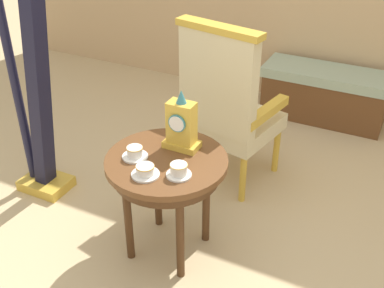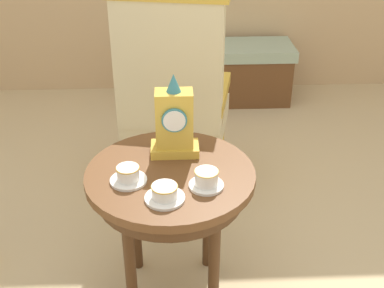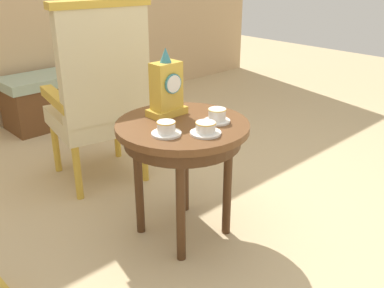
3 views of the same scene
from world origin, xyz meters
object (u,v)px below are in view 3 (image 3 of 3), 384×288
Objects in this scene: side_table at (183,138)px; teacup_center at (217,116)px; window_bench at (65,96)px; mantel_clock at (167,89)px; teacup_left at (166,129)px; armchair at (100,94)px; teacup_right at (206,129)px.

teacup_center is at bearing -39.24° from side_table.
side_table is at bearing -101.69° from window_bench.
window_bench is at bearing 78.07° from mantel_clock.
teacup_left reaches higher than window_bench.
mantel_clock is (0.02, 0.14, 0.21)m from side_table.
teacup_left reaches higher than side_table.
teacup_center is (0.28, -0.04, 0.00)m from teacup_left.
armchair is 1.09× the size of window_bench.
teacup_center is 0.28m from mantel_clock.
side_table is 1.92× the size of mantel_clock.
side_table is at bearing 21.67° from teacup_left.
armchair is at bearing 88.34° from side_table.
teacup_center is at bearing -82.97° from armchair.
teacup_center is 0.38× the size of mantel_clock.
teacup_center is (0.13, -0.11, 0.11)m from side_table.
mantel_clock reaches higher than teacup_center.
armchair is at bearing -107.58° from window_bench.
teacup_right is 1.11× the size of teacup_center.
mantel_clock is at bearing -90.19° from armchair.
armchair is at bearing 78.05° from teacup_left.
teacup_left is at bearing -158.33° from side_table.
side_table is 0.25m from mantel_clock.
teacup_left is 0.96× the size of teacup_right.
teacup_center reaches higher than teacup_right.
side_table is 0.56× the size of armchair.
mantel_clock is (-0.11, 0.24, 0.10)m from teacup_center.
mantel_clock is 1.97m from window_bench.
teacup_right reaches higher than side_table.
armchair is (0.04, 0.94, -0.05)m from teacup_right.
mantel_clock reaches higher than teacup_left.
teacup_left is at bearing -105.36° from window_bench.
armchair is at bearing 87.46° from teacup_right.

